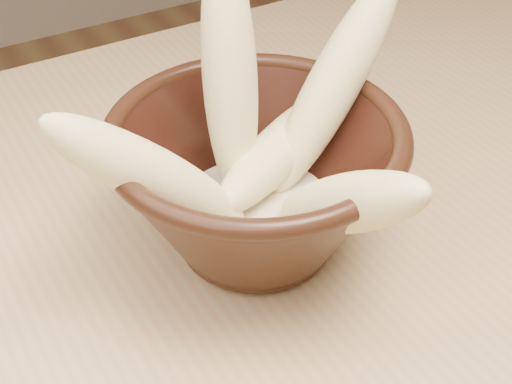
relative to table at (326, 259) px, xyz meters
The scene contains 8 objects.
table is the anchor object (origin of this frame).
bowl 0.18m from the table, 166.26° to the right, with size 0.24×0.24×0.13m.
milk_puddle 0.16m from the table, 166.26° to the right, with size 0.13×0.13×0.02m, color beige.
banana_upright 0.24m from the table, 166.29° to the left, with size 0.04×0.04×0.20m, color #E2C885.
banana_left 0.27m from the table, behind, with size 0.04×0.04×0.19m, color #E2C885.
banana_right 0.21m from the table, 157.81° to the right, with size 0.04×0.04×0.20m, color #E2C885.
banana_across 0.17m from the table, behind, with size 0.04×0.04×0.18m, color #E2C885.
banana_front 0.22m from the table, 123.37° to the right, with size 0.04×0.04×0.17m, color #E2C885.
Camera 1 is at (-0.32, -0.41, 1.17)m, focal length 50.00 mm.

